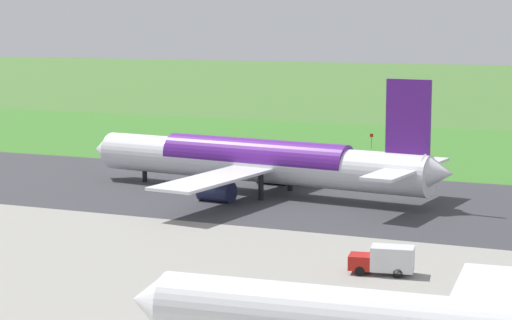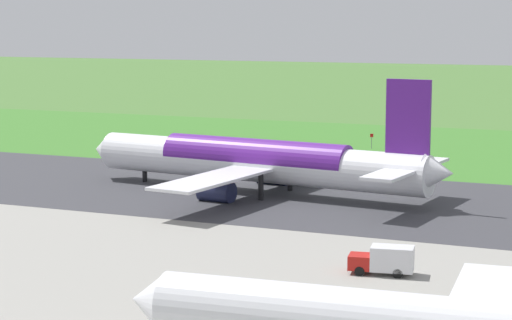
% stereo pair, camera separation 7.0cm
% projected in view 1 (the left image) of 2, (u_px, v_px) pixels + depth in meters
% --- Properties ---
extents(ground_plane, '(800.00, 800.00, 0.00)m').
position_uv_depth(ground_plane, '(232.00, 192.00, 127.55)').
color(ground_plane, '#477233').
extents(runway_asphalt, '(600.00, 39.23, 0.06)m').
position_uv_depth(runway_asphalt, '(232.00, 191.00, 127.54)').
color(runway_asphalt, '#38383D').
rests_on(runway_asphalt, ground).
extents(grass_verge_foreground, '(600.00, 80.00, 0.04)m').
position_uv_depth(grass_verge_foreground, '(343.00, 148.00, 171.72)').
color(grass_verge_foreground, '#3C782B').
rests_on(grass_verge_foreground, ground).
extents(airliner_main, '(54.13, 44.40, 15.88)m').
position_uv_depth(airliner_main, '(258.00, 161.00, 125.38)').
color(airliner_main, white).
rests_on(airliner_main, ground).
extents(service_truck_baggage, '(6.10, 3.20, 2.65)m').
position_uv_depth(service_truck_baggage, '(385.00, 260.00, 85.35)').
color(service_truck_baggage, '#B21914').
rests_on(service_truck_baggage, ground).
extents(no_stopping_sign, '(0.60, 0.10, 2.73)m').
position_uv_depth(no_stopping_sign, '(371.00, 140.00, 170.51)').
color(no_stopping_sign, slate).
rests_on(no_stopping_sign, ground).
extents(traffic_cone_orange, '(0.40, 0.40, 0.55)m').
position_uv_depth(traffic_cone_orange, '(331.00, 145.00, 174.27)').
color(traffic_cone_orange, orange).
rests_on(traffic_cone_orange, ground).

